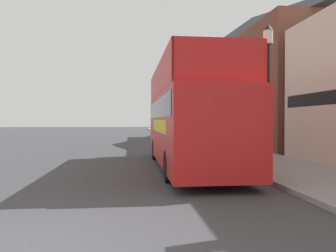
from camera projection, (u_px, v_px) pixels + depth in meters
name	position (u px, v px, depth m)	size (l,w,h in m)	color
ground_plane	(107.00, 145.00, 25.36)	(144.00, 144.00, 0.00)	#3D3D3F
sidewalk	(213.00, 146.00, 23.28)	(3.60, 108.00, 0.14)	gray
brick_terrace_rear	(252.00, 80.00, 28.78)	(6.00, 22.77, 10.94)	brown
tour_bus	(189.00, 122.00, 13.12)	(2.65, 9.86, 4.06)	red
parked_car_ahead_of_bus	(177.00, 139.00, 21.02)	(1.89, 4.58, 1.53)	silver
lamp_post_nearest	(268.00, 71.00, 11.01)	(0.35, 0.35, 5.01)	black
lamp_post_second	(211.00, 98.00, 18.94)	(0.35, 0.35, 4.38)	black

